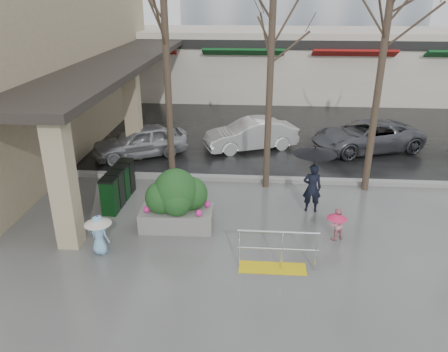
# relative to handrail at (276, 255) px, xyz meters

# --- Properties ---
(ground) EXTENTS (120.00, 120.00, 0.00)m
(ground) POSITION_rel_handrail_xyz_m (-1.36, 1.20, -0.38)
(ground) COLOR #51514F
(ground) RESTS_ON ground
(street_asphalt) EXTENTS (120.00, 36.00, 0.01)m
(street_asphalt) POSITION_rel_handrail_xyz_m (-1.36, 23.20, -0.37)
(street_asphalt) COLOR black
(street_asphalt) RESTS_ON ground
(curb) EXTENTS (120.00, 0.30, 0.15)m
(curb) POSITION_rel_handrail_xyz_m (-1.36, 5.20, -0.30)
(curb) COLOR gray
(curb) RESTS_ON ground
(near_building) EXTENTS (6.00, 18.00, 8.00)m
(near_building) POSITION_rel_handrail_xyz_m (-10.36, 9.20, 3.62)
(near_building) COLOR tan
(near_building) RESTS_ON ground
(canopy_slab) EXTENTS (2.80, 18.00, 0.25)m
(canopy_slab) POSITION_rel_handrail_xyz_m (-6.16, 9.20, 3.25)
(canopy_slab) COLOR #2D2823
(canopy_slab) RESTS_ON pillar_front
(pillar_front) EXTENTS (0.55, 0.55, 3.50)m
(pillar_front) POSITION_rel_handrail_xyz_m (-5.26, 0.70, 1.37)
(pillar_front) COLOR tan
(pillar_front) RESTS_ON ground
(pillar_back) EXTENTS (0.55, 0.55, 3.50)m
(pillar_back) POSITION_rel_handrail_xyz_m (-5.26, 7.20, 1.37)
(pillar_back) COLOR tan
(pillar_back) RESTS_ON ground
(storefront_row) EXTENTS (34.00, 6.74, 4.00)m
(storefront_row) POSITION_rel_handrail_xyz_m (0.64, 19.17, 1.64)
(storefront_row) COLOR beige
(storefront_row) RESTS_ON ground
(handrail) EXTENTS (1.90, 0.50, 1.03)m
(handrail) POSITION_rel_handrail_xyz_m (0.00, 0.00, 0.00)
(handrail) COLOR yellow
(handrail) RESTS_ON ground
(tree_west) EXTENTS (3.20, 3.20, 6.80)m
(tree_west) POSITION_rel_handrail_xyz_m (-3.36, 4.80, 4.71)
(tree_west) COLOR #382B21
(tree_west) RESTS_ON ground
(tree_midwest) EXTENTS (3.20, 3.20, 7.00)m
(tree_midwest) POSITION_rel_handrail_xyz_m (-0.16, 4.80, 4.86)
(tree_midwest) COLOR #382B21
(tree_midwest) RESTS_ON ground
(tree_mideast) EXTENTS (3.20, 3.20, 6.50)m
(tree_mideast) POSITION_rel_handrail_xyz_m (3.14, 4.80, 4.48)
(tree_mideast) COLOR #382B21
(tree_mideast) RESTS_ON ground
(woman) EXTENTS (1.27, 1.27, 2.05)m
(woman) POSITION_rel_handrail_xyz_m (1.16, 3.08, 0.95)
(woman) COLOR black
(woman) RESTS_ON ground
(child_pink) EXTENTS (0.54, 0.54, 0.89)m
(child_pink) POSITION_rel_handrail_xyz_m (1.64, 1.48, 0.15)
(child_pink) COLOR pink
(child_pink) RESTS_ON ground
(child_blue) EXTENTS (0.68, 0.68, 1.06)m
(child_blue) POSITION_rel_handrail_xyz_m (-4.36, 0.35, 0.28)
(child_blue) COLOR #7DB6DF
(child_blue) RESTS_ON ground
(planter) EXTENTS (2.02, 1.18, 1.74)m
(planter) POSITION_rel_handrail_xyz_m (-2.66, 1.81, 0.46)
(planter) COLOR slate
(planter) RESTS_ON ground
(news_boxes) EXTENTS (0.53, 2.01, 1.12)m
(news_boxes) POSITION_rel_handrail_xyz_m (-4.75, 3.23, 0.18)
(news_boxes) COLOR black
(news_boxes) RESTS_ON ground
(car_a) EXTENTS (3.97, 3.03, 1.26)m
(car_a) POSITION_rel_handrail_xyz_m (-5.12, 7.36, 0.25)
(car_a) COLOR #A5A5AA
(car_a) RESTS_ON ground
(car_b) EXTENTS (4.05, 2.64, 1.26)m
(car_b) POSITION_rel_handrail_xyz_m (-0.74, 8.59, 0.25)
(car_b) COLOR silver
(car_b) RESTS_ON ground
(car_c) EXTENTS (4.96, 3.43, 1.26)m
(car_c) POSITION_rel_handrail_xyz_m (4.01, 8.74, 0.25)
(car_c) COLOR #505257
(car_c) RESTS_ON ground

